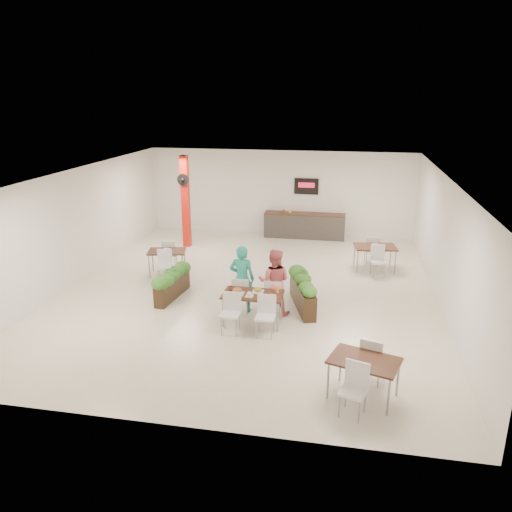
{
  "coord_description": "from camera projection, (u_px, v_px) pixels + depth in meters",
  "views": [
    {
      "loc": [
        2.6,
        -12.53,
        5.17
      ],
      "look_at": [
        0.26,
        -0.24,
        1.1
      ],
      "focal_mm": 35.0,
      "sensor_mm": 36.0,
      "label": 1
    }
  ],
  "objects": [
    {
      "name": "ground",
      "position": [
        248.0,
        291.0,
        13.77
      ],
      "size": [
        12.0,
        12.0,
        0.0
      ],
      "primitive_type": "plane",
      "color": "beige",
      "rests_on": "ground"
    },
    {
      "name": "room_shell",
      "position": [
        248.0,
        220.0,
        13.15
      ],
      "size": [
        10.1,
        12.1,
        3.22
      ],
      "color": "white",
      "rests_on": "ground"
    },
    {
      "name": "red_column",
      "position": [
        186.0,
        201.0,
        17.33
      ],
      "size": [
        0.4,
        0.41,
        3.2
      ],
      "color": "red",
      "rests_on": "ground"
    },
    {
      "name": "service_counter",
      "position": [
        304.0,
        225.0,
        18.72
      ],
      "size": [
        3.0,
        0.64,
        2.2
      ],
      "color": "#33302D",
      "rests_on": "ground"
    },
    {
      "name": "main_table",
      "position": [
        252.0,
        298.0,
        11.63
      ],
      "size": [
        1.4,
        1.62,
        0.92
      ],
      "rotation": [
        0.0,
        0.0,
        -0.0
      ],
      "color": "black",
      "rests_on": "ground"
    },
    {
      "name": "diner_man",
      "position": [
        242.0,
        279.0,
        12.24
      ],
      "size": [
        0.62,
        0.41,
        1.7
      ],
      "primitive_type": "imported",
      "rotation": [
        0.0,
        0.0,
        3.14
      ],
      "color": "teal",
      "rests_on": "ground"
    },
    {
      "name": "diner_woman",
      "position": [
        274.0,
        282.0,
        12.11
      ],
      "size": [
        0.81,
        0.63,
        1.66
      ],
      "primitive_type": "imported",
      "rotation": [
        0.0,
        0.0,
        3.14
      ],
      "color": "#D35D64",
      "rests_on": "ground"
    },
    {
      "name": "planter_left",
      "position": [
        172.0,
        280.0,
        13.18
      ],
      "size": [
        0.55,
        1.72,
        0.89
      ],
      "rotation": [
        0.0,
        0.0,
        1.46
      ],
      "color": "black",
      "rests_on": "ground"
    },
    {
      "name": "planter_right",
      "position": [
        303.0,
        289.0,
        12.55
      ],
      "size": [
        0.87,
        1.91,
        1.03
      ],
      "rotation": [
        0.0,
        0.0,
        1.87
      ],
      "color": "black",
      "rests_on": "ground"
    },
    {
      "name": "side_table_a",
      "position": [
        167.0,
        255.0,
        14.82
      ],
      "size": [
        1.22,
        1.67,
        0.92
      ],
      "rotation": [
        0.0,
        0.0,
        0.22
      ],
      "color": "black",
      "rests_on": "ground"
    },
    {
      "name": "side_table_b",
      "position": [
        375.0,
        250.0,
        15.25
      ],
      "size": [
        1.35,
        1.66,
        0.92
      ],
      "rotation": [
        0.0,
        0.0,
        0.14
      ],
      "color": "black",
      "rests_on": "ground"
    },
    {
      "name": "side_table_c",
      "position": [
        364.0,
        366.0,
        8.75
      ],
      "size": [
        1.37,
        1.67,
        0.92
      ],
      "rotation": [
        0.0,
        0.0,
        -0.3
      ],
      "color": "black",
      "rests_on": "ground"
    }
  ]
}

